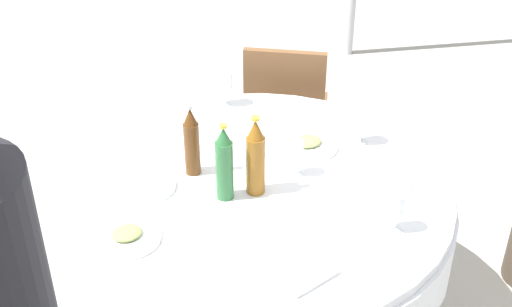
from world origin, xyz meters
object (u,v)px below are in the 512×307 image
(dining_table, at_px, (256,215))
(plate_left, at_px, (228,137))
(wine_glass_near, at_px, (362,122))
(wine_glass_front, at_px, (295,151))
(wine_glass_east, at_px, (223,82))
(wine_glass_mid, at_px, (396,204))
(bottle_brown_far, at_px, (192,142))
(bottle_green_rear, at_px, (224,164))
(bottle_amber_west, at_px, (256,158))
(plate_south, at_px, (127,236))
(chair_front, at_px, (286,106))
(plate_outer, at_px, (308,144))
(plate_inner, at_px, (149,187))

(dining_table, relative_size, plate_left, 6.03)
(wine_glass_near, relative_size, wine_glass_front, 0.94)
(wine_glass_east, relative_size, plate_left, 0.64)
(dining_table, height_order, wine_glass_mid, wine_glass_mid)
(bottle_brown_far, bearing_deg, dining_table, 130.71)
(bottle_green_rear, height_order, wine_glass_mid, bottle_green_rear)
(wine_glass_near, distance_m, wine_glass_east, 0.65)
(bottle_amber_west, relative_size, bottle_brown_far, 1.08)
(wine_glass_front, bearing_deg, plate_south, 2.97)
(plate_left, xyz_separation_m, chair_front, (-0.58, -0.45, -0.23))
(plate_outer, bearing_deg, wine_glass_east, -76.34)
(bottle_green_rear, distance_m, plate_left, 0.42)
(bottle_amber_west, bearing_deg, chair_front, -129.29)
(bottle_brown_far, xyz_separation_m, plate_left, (-0.23, -0.15, -0.13))
(bottle_green_rear, bearing_deg, plate_south, 6.15)
(plate_south, xyz_separation_m, chair_front, (-1.18, -0.83, -0.23))
(bottle_green_rear, xyz_separation_m, chair_front, (-0.78, -0.79, -0.36))
(bottle_green_rear, distance_m, wine_glass_mid, 0.61)
(wine_glass_mid, xyz_separation_m, plate_left, (0.20, -0.80, -0.10))
(wine_glass_east, xyz_separation_m, plate_inner, (0.55, 0.43, -0.10))
(wine_glass_near, distance_m, plate_left, 0.55)
(wine_glass_east, bearing_deg, wine_glass_near, 119.60)
(bottle_amber_west, distance_m, wine_glass_mid, 0.52)
(dining_table, relative_size, plate_south, 6.54)
(bottle_brown_far, bearing_deg, plate_left, -147.50)
(wine_glass_front, relative_size, plate_outer, 0.59)
(wine_glass_front, bearing_deg, bottle_amber_west, 6.42)
(dining_table, bearing_deg, wine_glass_mid, 119.61)
(wine_glass_front, bearing_deg, wine_glass_mid, 103.20)
(plate_left, bearing_deg, wine_glass_near, 146.56)
(wine_glass_east, height_order, chair_front, wine_glass_east)
(plate_outer, xyz_separation_m, plate_south, (0.84, 0.17, 0.00))
(wine_glass_east, bearing_deg, chair_front, -158.54)
(wine_glass_mid, distance_m, wine_glass_east, 1.07)
(wine_glass_front, bearing_deg, wine_glass_east, -93.35)
(bottle_brown_far, distance_m, wine_glass_east, 0.55)
(bottle_amber_west, distance_m, wine_glass_east, 0.68)
(bottle_green_rear, height_order, plate_outer, bottle_green_rear)
(bottle_amber_west, xyz_separation_m, wine_glass_front, (-0.18, -0.02, -0.04))
(wine_glass_near, distance_m, chair_front, 0.82)
(wine_glass_near, xyz_separation_m, plate_left, (0.45, -0.30, -0.09))
(plate_south, bearing_deg, bottle_green_rear, -173.85)
(dining_table, bearing_deg, plate_left, -100.91)
(wine_glass_near, relative_size, plate_outer, 0.56)
(plate_outer, distance_m, chair_front, 0.78)
(wine_glass_near, bearing_deg, dining_table, 4.18)
(dining_table, bearing_deg, wine_glass_near, -175.82)
(bottle_amber_west, bearing_deg, wine_glass_mid, 123.96)
(wine_glass_mid, xyz_separation_m, wine_glass_front, (0.10, -0.45, 0.00))
(dining_table, distance_m, plate_outer, 0.37)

